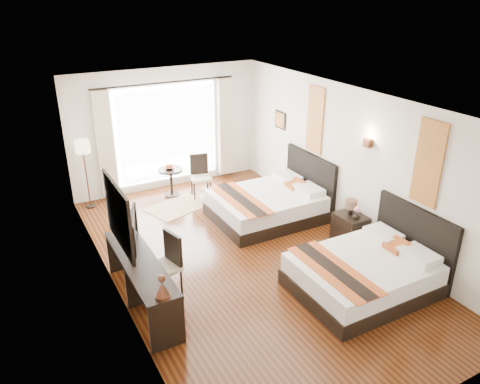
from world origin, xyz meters
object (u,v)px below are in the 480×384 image
side_table (171,182)px  window_chair (201,184)px  vase (356,218)px  bed_near (367,272)px  desk_chair (165,276)px  bed_far (270,203)px  fruit_bowl (169,168)px  television (128,229)px  console_desk (142,282)px  table_lamp (351,205)px  nightstand (350,229)px  floor_lamp (83,151)px

side_table → window_chair: size_ratio=0.69×
vase → bed_near: bearing=-123.1°
vase → window_chair: 3.77m
vase → desk_chair: desk_chair is taller
bed_near → desk_chair: bed_near is taller
bed_near → window_chair: size_ratio=2.24×
bed_near → side_table: 5.07m
bed_far → fruit_bowl: (-1.42, 2.02, 0.36)m
vase → side_table: size_ratio=0.21×
bed_far → fruit_bowl: size_ratio=9.54×
vase → television: (-3.94, 0.74, 0.44)m
vase → television: 4.03m
bed_near → vase: size_ratio=15.41×
bed_near → console_desk: bed_near is taller
table_lamp → window_chair: bearing=116.2°
console_desk → television: size_ratio=2.49×
bed_near → bed_far: bed_far is taller
nightstand → console_desk: bearing=179.4°
nightstand → television: size_ratio=0.65×
side_table → bed_far: bearing=-55.5°
vase → floor_lamp: floor_lamp is taller
console_desk → fruit_bowl: 3.99m
television → side_table: size_ratio=1.35×
vase → side_table: side_table is taller
bed_near → window_chair: 4.62m
bed_near → floor_lamp: 6.14m
console_desk → floor_lamp: (0.04, 3.85, 0.89)m
side_table → desk_chair: bearing=-112.4°
vase → console_desk: (-3.96, 0.19, -0.19)m
television → console_desk: bearing=-163.5°
nightstand → console_desk: 3.98m
desk_chair → window_chair: 3.74m
bed_near → side_table: size_ratio=3.27×
table_lamp → console_desk: bearing=-179.8°
bed_far → desk_chair: bearing=-152.8°
table_lamp → window_chair: window_chair is taller
table_lamp → floor_lamp: floor_lamp is taller
window_chair → side_table: bearing=-104.7°
bed_near → floor_lamp: floor_lamp is taller
television → desk_chair: (0.37, -0.46, -0.70)m
bed_far → console_desk: 3.56m
nightstand → desk_chair: (-3.60, 0.13, 0.03)m
console_desk → window_chair: window_chair is taller
nightstand → vase: vase is taller
bed_near → table_lamp: bearing=60.0°
window_chair → nightstand: bearing=39.5°
bed_near → table_lamp: 1.59m
television → fruit_bowl: (1.77, 3.00, -0.33)m
bed_near → bed_far: size_ratio=0.98×
television → window_chair: bearing=-23.0°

